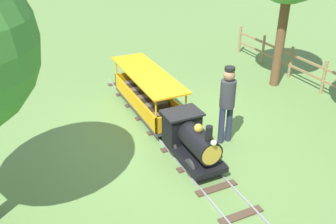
{
  "coord_description": "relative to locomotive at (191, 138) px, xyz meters",
  "views": [
    {
      "loc": [
        2.83,
        6.05,
        4.07
      ],
      "look_at": [
        0.0,
        0.02,
        0.55
      ],
      "focal_mm": 39.42,
      "sensor_mm": 36.0,
      "label": 1
    }
  ],
  "objects": [
    {
      "name": "ground_plane",
      "position": [
        0.0,
        -1.02,
        -0.48
      ],
      "size": [
        60.0,
        60.0,
        0.0
      ],
      "primitive_type": "plane",
      "color": "#608442"
    },
    {
      "name": "locomotive",
      "position": [
        0.0,
        0.0,
        0.0
      ],
      "size": [
        0.72,
        1.45,
        1.0
      ],
      "color": "black",
      "rests_on": "ground_plane"
    },
    {
      "name": "fence_section",
      "position": [
        -4.5,
        -1.2,
        -0.0
      ],
      "size": [
        0.08,
        7.48,
        0.9
      ],
      "color": "#93754C",
      "rests_on": "ground_plane"
    },
    {
      "name": "track",
      "position": [
        0.0,
        -1.2,
        -0.47
      ],
      "size": [
        0.76,
        6.4,
        0.04
      ],
      "color": "gray",
      "rests_on": "ground_plane"
    },
    {
      "name": "passenger_car",
      "position": [
        0.0,
        -2.1,
        -0.06
      ],
      "size": [
        0.82,
        2.7,
        0.97
      ],
      "color": "#3F3F3F",
      "rests_on": "ground_plane"
    },
    {
      "name": "conductor_person",
      "position": [
        -0.94,
        -0.3,
        0.47
      ],
      "size": [
        0.3,
        0.3,
        1.62
      ],
      "color": "#282D47",
      "rests_on": "ground_plane"
    }
  ]
}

